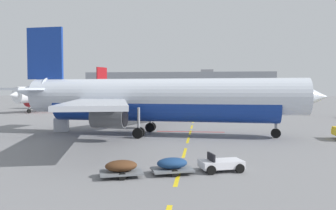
{
  "coord_description": "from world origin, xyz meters",
  "views": [
    {
      "loc": [
        19.37,
        -17.06,
        5.02
      ],
      "look_at": [
        15.44,
        21.01,
        3.21
      ],
      "focal_mm": 35.41,
      "sensor_mm": 36.0,
      "label": 1
    }
  ],
  "objects_px": {
    "airliner_mid_left": "(69,95)",
    "airliner_foreground": "(158,99)",
    "uld_cargo_container": "(61,125)",
    "baggage_train": "(173,165)"
  },
  "relations": [
    {
      "from": "airliner_mid_left",
      "to": "airliner_foreground",
      "type": "bearing_deg",
      "value": -56.37
    },
    {
      "from": "airliner_mid_left",
      "to": "uld_cargo_container",
      "type": "height_order",
      "value": "airliner_mid_left"
    },
    {
      "from": "airliner_mid_left",
      "to": "baggage_train",
      "type": "height_order",
      "value": "airliner_mid_left"
    },
    {
      "from": "airliner_mid_left",
      "to": "uld_cargo_container",
      "type": "xyz_separation_m",
      "value": [
        15.12,
        -38.59,
        -2.77
      ]
    },
    {
      "from": "baggage_train",
      "to": "uld_cargo_container",
      "type": "height_order",
      "value": "uld_cargo_container"
    },
    {
      "from": "airliner_foreground",
      "to": "baggage_train",
      "type": "distance_m",
      "value": 17.24
    },
    {
      "from": "baggage_train",
      "to": "uld_cargo_container",
      "type": "xyz_separation_m",
      "value": [
        -15.03,
        18.6,
        0.28
      ]
    },
    {
      "from": "airliner_foreground",
      "to": "airliner_mid_left",
      "type": "height_order",
      "value": "airliner_foreground"
    },
    {
      "from": "airliner_mid_left",
      "to": "baggage_train",
      "type": "distance_m",
      "value": 64.72
    },
    {
      "from": "airliner_foreground",
      "to": "uld_cargo_container",
      "type": "relative_size",
      "value": 17.68
    }
  ]
}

